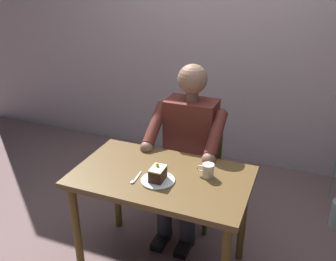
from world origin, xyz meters
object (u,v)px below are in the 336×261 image
at_px(dining_table, 162,188).
at_px(chair, 194,159).
at_px(cake_slice, 158,174).
at_px(seated_person, 187,149).
at_px(coffee_cup, 208,170).
at_px(dessert_spoon, 135,179).

distance_m(dining_table, chair, 0.67).
distance_m(chair, cake_slice, 0.79).
bearing_deg(seated_person, coffee_cup, 122.93).
distance_m(dining_table, coffee_cup, 0.31).
relative_size(chair, coffee_cup, 8.28).
xyz_separation_m(chair, coffee_cup, (-0.26, 0.58, 0.28)).
relative_size(cake_slice, coffee_cup, 1.01).
height_order(dining_table, dessert_spoon, dessert_spoon).
xyz_separation_m(seated_person, coffee_cup, (-0.26, 0.41, 0.11)).
distance_m(dining_table, seated_person, 0.49).
bearing_deg(coffee_cup, cake_slice, 31.12).
bearing_deg(chair, cake_slice, 90.69).
height_order(seated_person, dessert_spoon, seated_person).
bearing_deg(chair, coffee_cup, 114.62).
bearing_deg(chair, dessert_spoon, 81.04).
bearing_deg(dining_table, dessert_spoon, 43.04).
distance_m(chair, seated_person, 0.24).
relative_size(dining_table, coffee_cup, 9.98).
bearing_deg(cake_slice, coffee_cup, -148.88).
bearing_deg(dining_table, seated_person, -90.00).
distance_m(seated_person, cake_slice, 0.57).
distance_m(cake_slice, coffee_cup, 0.30).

